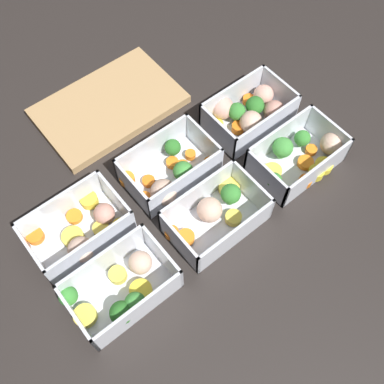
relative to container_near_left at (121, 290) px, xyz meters
name	(u,v)px	position (x,y,z in m)	size (l,w,h in m)	color
ground_plane	(192,198)	(0.20, 0.07, -0.02)	(4.00, 4.00, 0.00)	#282321
container_near_left	(121,290)	(0.00, 0.00, 0.00)	(0.18, 0.11, 0.06)	silver
container_near_center	(216,212)	(0.20, 0.01, 0.00)	(0.18, 0.11, 0.06)	silver
container_near_right	(301,156)	(0.40, 0.00, 0.00)	(0.19, 0.12, 0.06)	silver
container_far_left	(82,230)	(0.01, 0.13, 0.00)	(0.17, 0.12, 0.06)	silver
container_far_center	(169,173)	(0.19, 0.12, 0.00)	(0.17, 0.12, 0.06)	silver
container_far_right	(249,112)	(0.40, 0.14, 0.00)	(0.17, 0.13, 0.06)	silver
cutting_board	(109,106)	(0.20, 0.33, -0.01)	(0.28, 0.18, 0.02)	tan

